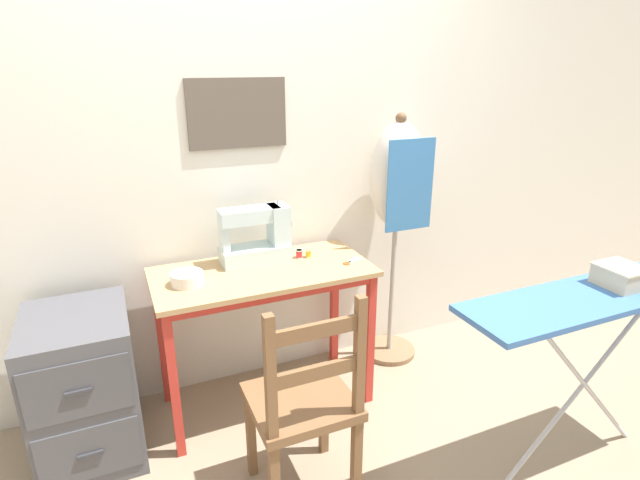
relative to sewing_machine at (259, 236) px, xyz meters
name	(u,v)px	position (x,y,z in m)	size (l,w,h in m)	color
ground_plane	(284,430)	(-0.02, -0.38, -0.89)	(14.00, 14.00, 0.00)	gray
wall_back	(240,152)	(-0.02, 0.20, 0.39)	(10.00, 0.07, 2.55)	silver
sewing_table	(264,291)	(-0.02, -0.14, -0.24)	(1.05, 0.51, 0.76)	tan
sewing_machine	(259,236)	(0.00, 0.00, 0.00)	(0.36, 0.16, 0.30)	silver
fabric_bowl	(187,278)	(-0.39, -0.15, -0.10)	(0.15, 0.15, 0.06)	silver
scissors	(350,262)	(0.41, -0.21, -0.13)	(0.12, 0.08, 0.01)	silver
thread_spool_near_machine	(299,254)	(0.20, -0.05, -0.11)	(0.04, 0.04, 0.04)	red
thread_spool_mid_table	(308,253)	(0.24, -0.06, -0.11)	(0.04, 0.04, 0.04)	yellow
wooden_chair	(304,405)	(-0.07, -0.77, -0.44)	(0.40, 0.38, 0.94)	brown
filing_cabinet	(85,387)	(-0.87, -0.15, -0.54)	(0.43, 0.53, 0.69)	#4C4C51
dress_form	(398,189)	(0.81, 0.02, 0.16)	(0.33, 0.32, 1.46)	#846647
ironing_board	(601,303)	(1.10, -1.08, -0.09)	(1.27, 0.31, 0.85)	#3D6BAD
storage_box	(621,276)	(1.20, -1.06, 0.00)	(0.17, 0.17, 0.09)	beige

